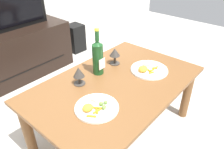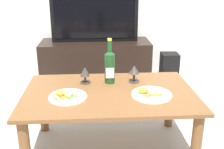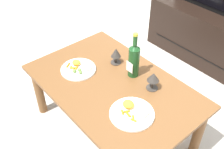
{
  "view_description": "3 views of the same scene",
  "coord_description": "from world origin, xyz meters",
  "px_view_note": "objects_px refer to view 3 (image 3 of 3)",
  "views": [
    {
      "loc": [
        -0.98,
        -0.8,
        1.34
      ],
      "look_at": [
        -0.02,
        0.02,
        0.56
      ],
      "focal_mm": 34.93,
      "sensor_mm": 36.0,
      "label": 1
    },
    {
      "loc": [
        -0.11,
        -1.84,
        1.28
      ],
      "look_at": [
        0.02,
        0.07,
        0.59
      ],
      "focal_mm": 44.63,
      "sensor_mm": 36.0,
      "label": 2
    },
    {
      "loc": [
        1.08,
        -0.92,
        1.77
      ],
      "look_at": [
        -0.02,
        0.01,
        0.56
      ],
      "focal_mm": 43.7,
      "sensor_mm": 36.0,
      "label": 3
    }
  ],
  "objects_px": {
    "tv_stand": "(211,37)",
    "wine_bottle": "(134,59)",
    "dining_table": "(113,93)",
    "dinner_plate_right": "(132,112)",
    "goblet_right": "(153,78)",
    "dinner_plate_left": "(78,69)",
    "goblet_left": "(116,54)"
  },
  "relations": [
    {
      "from": "tv_stand",
      "to": "goblet_left",
      "type": "height_order",
      "value": "goblet_left"
    },
    {
      "from": "wine_bottle",
      "to": "goblet_left",
      "type": "height_order",
      "value": "wine_bottle"
    },
    {
      "from": "wine_bottle",
      "to": "dinner_plate_left",
      "type": "height_order",
      "value": "wine_bottle"
    },
    {
      "from": "dinner_plate_right",
      "to": "goblet_right",
      "type": "bearing_deg",
      "value": 106.61
    },
    {
      "from": "tv_stand",
      "to": "wine_bottle",
      "type": "relative_size",
      "value": 3.71
    },
    {
      "from": "goblet_left",
      "to": "tv_stand",
      "type": "bearing_deg",
      "value": 85.77
    },
    {
      "from": "wine_bottle",
      "to": "goblet_left",
      "type": "bearing_deg",
      "value": -179.77
    },
    {
      "from": "goblet_left",
      "to": "dinner_plate_left",
      "type": "distance_m",
      "value": 0.3
    },
    {
      "from": "tv_stand",
      "to": "wine_bottle",
      "type": "distance_m",
      "value": 1.28
    },
    {
      "from": "tv_stand",
      "to": "wine_bottle",
      "type": "xyz_separation_m",
      "value": [
        0.1,
        -1.22,
        0.36
      ]
    },
    {
      "from": "goblet_left",
      "to": "goblet_right",
      "type": "height_order",
      "value": "goblet_right"
    },
    {
      "from": "goblet_left",
      "to": "dinner_plate_left",
      "type": "xyz_separation_m",
      "value": [
        -0.11,
        -0.27,
        -0.07
      ]
    },
    {
      "from": "dinner_plate_left",
      "to": "tv_stand",
      "type": "bearing_deg",
      "value": 82.19
    },
    {
      "from": "goblet_left",
      "to": "dinner_plate_left",
      "type": "relative_size",
      "value": 0.5
    },
    {
      "from": "dinner_plate_right",
      "to": "dinner_plate_left",
      "type": "bearing_deg",
      "value": -179.84
    },
    {
      "from": "goblet_right",
      "to": "dinner_plate_left",
      "type": "relative_size",
      "value": 0.51
    },
    {
      "from": "tv_stand",
      "to": "wine_bottle",
      "type": "bearing_deg",
      "value": -85.33
    },
    {
      "from": "dinner_plate_right",
      "to": "wine_bottle",
      "type": "bearing_deg",
      "value": 135.11
    },
    {
      "from": "dining_table",
      "to": "dinner_plate_right",
      "type": "xyz_separation_m",
      "value": [
        0.28,
        -0.09,
        0.09
      ]
    },
    {
      "from": "dining_table",
      "to": "dinner_plate_left",
      "type": "xyz_separation_m",
      "value": [
        -0.29,
        -0.09,
        0.09
      ]
    },
    {
      "from": "goblet_right",
      "to": "dining_table",
      "type": "bearing_deg",
      "value": -138.41
    },
    {
      "from": "goblet_right",
      "to": "dinner_plate_left",
      "type": "bearing_deg",
      "value": -151.37
    },
    {
      "from": "wine_bottle",
      "to": "goblet_right",
      "type": "bearing_deg",
      "value": -0.23
    },
    {
      "from": "tv_stand",
      "to": "goblet_right",
      "type": "relative_size",
      "value": 9.7
    },
    {
      "from": "dining_table",
      "to": "goblet_left",
      "type": "relative_size",
      "value": 9.41
    },
    {
      "from": "tv_stand",
      "to": "wine_bottle",
      "type": "height_order",
      "value": "wine_bottle"
    },
    {
      "from": "dining_table",
      "to": "dinner_plate_right",
      "type": "relative_size",
      "value": 4.33
    },
    {
      "from": "dinner_plate_right",
      "to": "dining_table",
      "type": "bearing_deg",
      "value": 162.83
    },
    {
      "from": "tv_stand",
      "to": "dining_table",
      "type": "bearing_deg",
      "value": -86.49
    },
    {
      "from": "wine_bottle",
      "to": "dinner_plate_left",
      "type": "relative_size",
      "value": 1.33
    },
    {
      "from": "goblet_left",
      "to": "dinner_plate_left",
      "type": "bearing_deg",
      "value": -112.98
    },
    {
      "from": "dining_table",
      "to": "wine_bottle",
      "type": "relative_size",
      "value": 3.52
    }
  ]
}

